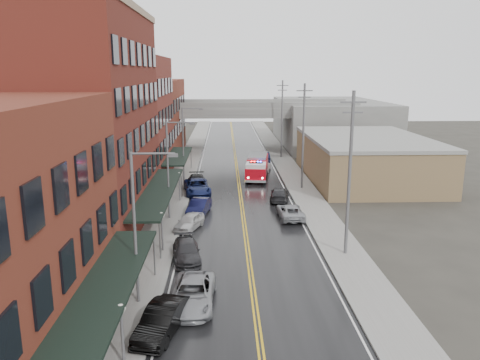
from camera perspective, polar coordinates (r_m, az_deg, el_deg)
name	(u,v)px	position (r m, az deg, el deg)	size (l,w,h in m)	color
road	(241,201)	(49.08, 0.14, -2.58)	(11.00, 160.00, 0.02)	black
sidewalk_left	(171,201)	(49.36, -8.37, -2.55)	(3.00, 160.00, 0.15)	slate
sidewalk_right	(310,200)	(49.85, 8.56, -2.40)	(3.00, 160.00, 0.15)	slate
curb_left	(187,201)	(49.20, -6.46, -2.55)	(0.30, 160.00, 0.15)	gray
curb_right	(295,200)	(49.58, 6.68, -2.43)	(0.30, 160.00, 0.15)	gray
brick_building_b	(88,123)	(42.09, -18.03, 6.64)	(9.00, 20.00, 18.00)	#562216
brick_building_c	(130,120)	(59.17, -13.32, 7.15)	(9.00, 15.00, 15.00)	maroon
brick_building_far	(152,118)	(76.47, -10.72, 7.41)	(9.00, 20.00, 12.00)	brown
tan_building	(365,159)	(60.86, 15.04, 2.45)	(14.00, 22.00, 5.00)	olive
right_far_block	(329,122)	(89.91, 10.84, 6.94)	(18.00, 30.00, 8.00)	slate
awning_0	(107,287)	(24.29, -15.93, -12.46)	(2.60, 16.00, 3.09)	black
awning_1	(159,191)	(41.93, -9.81, -1.29)	(2.60, 18.00, 3.09)	black
awning_2	(178,156)	(58.93, -7.53, 2.93)	(2.60, 13.00, 3.09)	black
globe_lamp_0	(121,321)	(22.62, -14.26, -16.28)	(0.44, 0.44, 3.12)	#59595B
globe_lamp_1	(162,223)	(35.31, -9.52, -5.16)	(0.44, 0.44, 3.12)	#59595B
globe_lamp_2	(179,180)	(48.71, -7.41, -0.01)	(0.44, 0.44, 3.12)	#59595B
street_lamp_0	(139,219)	(26.94, -12.26, -4.66)	(2.64, 0.22, 9.00)	#59595B
street_lamp_1	(170,164)	(42.30, -8.47, 1.94)	(2.64, 0.22, 9.00)	#59595B
street_lamp_2	(185,139)	(58.01, -6.72, 4.99)	(2.64, 0.22, 9.00)	#59595B
utility_pole_0	(350,172)	(34.15, 13.22, 0.99)	(1.80, 0.24, 12.00)	#59595B
utility_pole_1	(303,135)	(53.44, 7.72, 5.49)	(1.80, 0.24, 12.00)	#59595B
utility_pole_2	(282,118)	(73.11, 5.13, 7.57)	(1.80, 0.24, 12.00)	#59595B
overpass	(234,116)	(79.59, -0.69, 7.83)	(40.00, 10.00, 7.50)	slate
fire_truck	(257,166)	(59.19, 2.11, 1.67)	(3.96, 8.16, 2.88)	#B50815
parked_car_left_1	(162,320)	(25.46, -9.53, -16.51)	(1.61, 4.61, 1.52)	black
parked_car_left_2	(193,294)	(27.92, -5.80, -13.61)	(2.47, 5.35, 1.49)	gray
parked_car_left_3	(186,251)	(34.20, -6.54, -8.60)	(1.88, 4.61, 1.34)	#2A2A2D
parked_car_left_4	(189,222)	(40.56, -6.21, -5.07)	(1.60, 3.96, 1.35)	beige
parked_car_left_5	(199,207)	(44.53, -5.02, -3.30)	(1.57, 4.49, 1.48)	black
parked_car_left_6	(197,187)	(52.04, -5.24, -0.82)	(2.68, 5.81, 1.61)	#141E4E
parked_car_left_7	(196,182)	(54.57, -5.33, -0.23)	(2.10, 5.18, 1.50)	black
parked_car_right_0	(290,211)	(43.48, 6.14, -3.84)	(2.20, 4.76, 1.32)	#93969A
parked_car_right_1	(280,194)	(49.35, 4.84, -1.74)	(1.89, 4.66, 1.35)	#27282A
parked_car_right_2	(263,166)	(63.91, 2.88, 1.77)	(1.75, 4.36, 1.49)	white
parked_car_right_3	(262,157)	(69.74, 2.76, 2.80)	(1.77, 5.09, 1.68)	black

